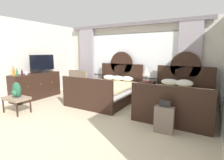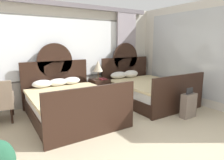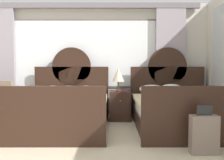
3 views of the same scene
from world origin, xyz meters
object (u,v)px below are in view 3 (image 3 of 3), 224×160
at_px(table_lamp_on_nightstand, 118,75).
at_px(armchair_by_window_left, 4,100).
at_px(bed_near_window, 63,111).
at_px(suitcase_on_floor, 204,134).
at_px(bed_near_mirror, 178,111).
at_px(nightstand_between_beds, 120,105).
at_px(book_on_nightstand, 122,91).

xyz_separation_m(table_lamp_on_nightstand, armchair_by_window_left, (-2.48, -0.19, -0.54)).
xyz_separation_m(bed_near_window, table_lamp_on_nightstand, (1.09, 0.70, 0.67)).
bearing_deg(suitcase_on_floor, bed_near_mirror, 89.26).
height_order(nightstand_between_beds, suitcase_on_floor, suitcase_on_floor).
distance_m(table_lamp_on_nightstand, suitcase_on_floor, 2.52).
relative_size(table_lamp_on_nightstand, suitcase_on_floor, 0.76).
relative_size(armchair_by_window_left, suitcase_on_floor, 1.33).
distance_m(nightstand_between_beds, table_lamp_on_nightstand, 0.69).
bearing_deg(table_lamp_on_nightstand, armchair_by_window_left, -175.67).
xyz_separation_m(bed_near_window, armchair_by_window_left, (-1.39, 0.51, 0.13)).
bearing_deg(bed_near_window, suitcase_on_floor, -32.58).
bearing_deg(suitcase_on_floor, nightstand_between_beds, 117.34).
relative_size(table_lamp_on_nightstand, armchair_by_window_left, 0.57).
relative_size(bed_near_window, table_lamp_on_nightstand, 4.23).
bearing_deg(book_on_nightstand, suitcase_on_floor, -62.64).
bearing_deg(table_lamp_on_nightstand, suitcase_on_floor, -61.90).
relative_size(bed_near_window, armchair_by_window_left, 2.43).
xyz_separation_m(table_lamp_on_nightstand, suitcase_on_floor, (1.13, -2.12, -0.73)).
height_order(bed_near_window, table_lamp_on_nightstand, bed_near_window).
relative_size(bed_near_mirror, suitcase_on_floor, 3.23).
height_order(bed_near_window, suitcase_on_floor, bed_near_window).
xyz_separation_m(table_lamp_on_nightstand, book_on_nightstand, (0.08, -0.09, -0.35)).
relative_size(book_on_nightstand, armchair_by_window_left, 0.29).
height_order(table_lamp_on_nightstand, suitcase_on_floor, table_lamp_on_nightstand).
height_order(bed_near_window, nightstand_between_beds, bed_near_window).
height_order(bed_near_mirror, suitcase_on_floor, bed_near_mirror).
xyz_separation_m(nightstand_between_beds, armchair_by_window_left, (-2.52, -0.19, 0.15)).
xyz_separation_m(nightstand_between_beds, book_on_nightstand, (0.05, -0.09, 0.34)).
xyz_separation_m(bed_near_window, book_on_nightstand, (1.17, 0.61, 0.32)).
height_order(bed_near_window, bed_near_mirror, same).
height_order(armchair_by_window_left, suitcase_on_floor, armchair_by_window_left).
bearing_deg(bed_near_window, book_on_nightstand, 27.57).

